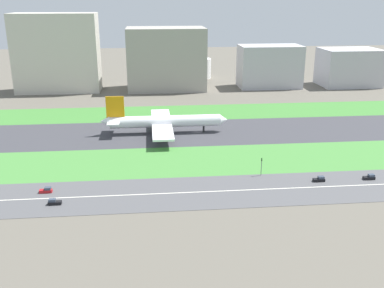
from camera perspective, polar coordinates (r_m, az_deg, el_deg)
The scene contains 17 objects.
ground_plane at distance 226.75m, azimuth 0.75°, elevation 1.55°, with size 800.00×800.00×0.00m, color #5B564C.
runway at distance 226.73m, azimuth 0.75°, elevation 1.56°, with size 280.00×46.00×0.10m, color #38383D.
grass_median_north at distance 265.99m, azimuth -0.23°, elevation 4.14°, with size 280.00×36.00×0.10m, color #3D7A33.
grass_median_south at distance 188.22m, azimuth 2.14°, elevation -2.09°, with size 280.00×36.00×0.10m, color #427F38.
highway at distance 159.03m, azimuth 3.70°, elevation -6.15°, with size 280.00×28.00×0.10m, color #4C4C4F.
highway_centerline at distance 159.01m, azimuth 3.70°, elevation -6.13°, with size 266.00×0.50×0.01m, color silver.
airliner at distance 223.75m, azimuth -3.89°, elevation 2.93°, with size 65.00×56.00×19.70m.
car_1 at distance 173.29m, azimuth 16.25°, elevation -4.43°, with size 4.40×1.80×2.00m.
car_3 at distance 155.79m, azimuth -17.50°, elevation -7.23°, with size 4.40×1.80×2.00m.
car_2 at distance 165.68m, azimuth -18.43°, elevation -5.74°, with size 4.40×1.80×2.00m.
car_4 at distance 181.49m, azimuth 22.10°, elevation -4.03°, with size 4.40×1.80×2.00m.
traffic_light at distance 172.74m, azimuth 9.02°, elevation -2.75°, with size 0.36×0.50×7.20m.
terminal_building at distance 338.06m, azimuth -17.17°, elevation 11.24°, with size 59.62×25.73×55.77m, color beige.
hangar_building at distance 332.56m, azimuth -3.38°, elevation 11.00°, with size 57.37×34.39×45.32m, color #9E998E.
office_tower at distance 345.86m, azimuth 10.05°, elevation 9.91°, with size 46.68×25.61×31.71m, color #B2B2B7.
cargo_warehouse at distance 368.21m, azimuth 19.73°, elevation 9.38°, with size 43.86×32.11×28.46m, color #B2B2B7.
fuel_tank_west at distance 381.19m, azimuth 0.70°, elevation 9.82°, with size 23.33×23.33×16.56m, color silver.
Camera 1 is at (-24.43, -215.38, 66.57)m, focal length 40.99 mm.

